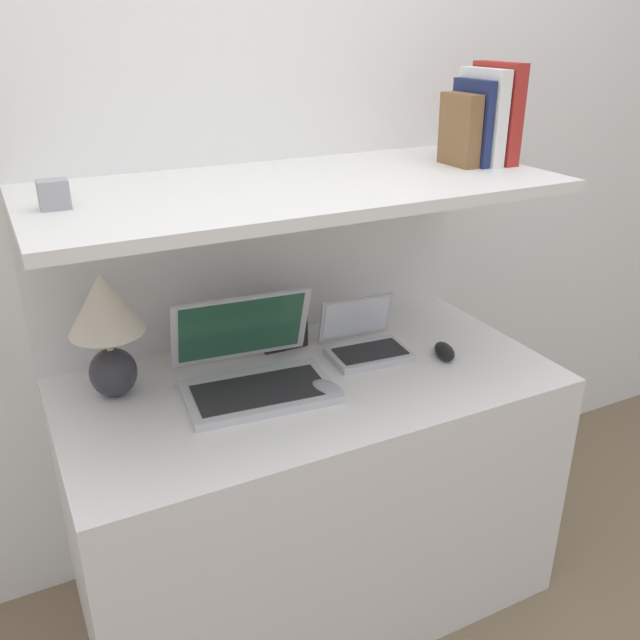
# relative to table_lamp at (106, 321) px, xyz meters

# --- Properties ---
(wall_back) EXTENTS (6.00, 0.05, 2.40)m
(wall_back) POSITION_rel_table_lamp_xyz_m (0.47, 0.23, 0.28)
(wall_back) COLOR white
(wall_back) RESTS_ON ground_plane
(desk) EXTENTS (1.28, 0.65, 0.72)m
(desk) POSITION_rel_table_lamp_xyz_m (0.47, -0.16, -0.56)
(desk) COLOR white
(desk) RESTS_ON ground_plane
(back_riser) EXTENTS (1.28, 0.04, 1.20)m
(back_riser) POSITION_rel_table_lamp_xyz_m (0.47, 0.19, -0.32)
(back_riser) COLOR white
(back_riser) RESTS_ON ground_plane
(shelf) EXTENTS (1.28, 0.59, 0.03)m
(shelf) POSITION_rel_table_lamp_xyz_m (0.47, -0.08, 0.29)
(shelf) COLOR white
(shelf) RESTS_ON back_riser
(table_lamp) EXTENTS (0.18, 0.18, 0.32)m
(table_lamp) POSITION_rel_table_lamp_xyz_m (0.00, 0.00, 0.00)
(table_lamp) COLOR #2D2D33
(table_lamp) RESTS_ON desk
(laptop_large) EXTENTS (0.40, 0.35, 0.22)m
(laptop_large) POSITION_rel_table_lamp_xyz_m (0.32, -0.12, -0.15)
(laptop_large) COLOR silver
(laptop_large) RESTS_ON desk
(laptop_small) EXTENTS (0.23, 0.20, 0.15)m
(laptop_small) POSITION_rel_table_lamp_xyz_m (0.68, -0.08, -0.17)
(laptop_small) COLOR silver
(laptop_small) RESTS_ON desk
(computer_mouse) EXTENTS (0.08, 0.12, 0.03)m
(computer_mouse) POSITION_rel_table_lamp_xyz_m (0.48, -0.25, -0.18)
(computer_mouse) COLOR #99999E
(computer_mouse) RESTS_ON desk
(second_mouse) EXTENTS (0.08, 0.11, 0.03)m
(second_mouse) POSITION_rel_table_lamp_xyz_m (0.86, -0.20, -0.18)
(second_mouse) COLOR black
(second_mouse) RESTS_ON desk
(router_box) EXTENTS (0.13, 0.08, 0.13)m
(router_box) POSITION_rel_table_lamp_xyz_m (0.49, 0.07, -0.14)
(router_box) COLOR black
(router_box) RESTS_ON desk
(book_red) EXTENTS (0.04, 0.18, 0.26)m
(book_red) POSITION_rel_table_lamp_xyz_m (1.06, -0.08, 0.43)
(book_red) COLOR #A82823
(book_red) RESTS_ON shelf
(book_white) EXTENTS (0.04, 0.17, 0.25)m
(book_white) POSITION_rel_table_lamp_xyz_m (1.02, -0.08, 0.43)
(book_white) COLOR silver
(book_white) RESTS_ON shelf
(book_navy) EXTENTS (0.02, 0.15, 0.22)m
(book_navy) POSITION_rel_table_lamp_xyz_m (0.98, -0.08, 0.41)
(book_navy) COLOR navy
(book_navy) RESTS_ON shelf
(book_brown) EXTENTS (0.05, 0.13, 0.19)m
(book_brown) POSITION_rel_table_lamp_xyz_m (0.95, -0.08, 0.40)
(book_brown) COLOR brown
(book_brown) RESTS_ON shelf
(shelf_gadget) EXTENTS (0.06, 0.05, 0.06)m
(shelf_gadget) POSITION_rel_table_lamp_xyz_m (-0.08, -0.08, 0.33)
(shelf_gadget) COLOR #99999E
(shelf_gadget) RESTS_ON shelf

